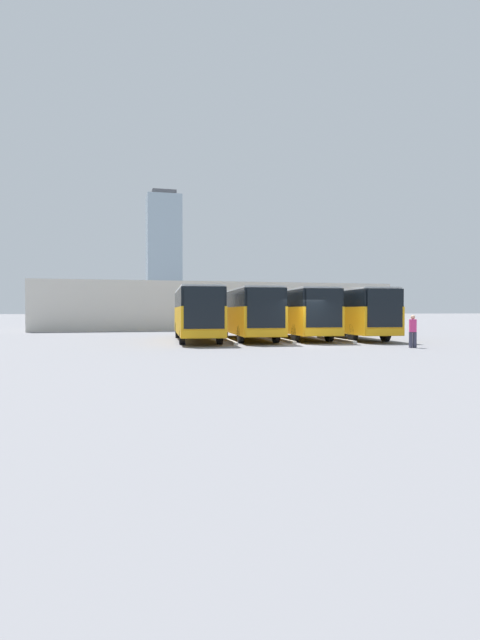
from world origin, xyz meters
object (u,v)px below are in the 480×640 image
bus_0 (348,312)px  bus_1 (297,312)px  bus_2 (248,312)px  bus_3 (196,312)px  pedestrian (413,330)px

bus_0 → bus_1: size_ratio=1.00×
bus_1 → bus_2: 3.46m
bus_0 → bus_1: bearing=-4.3°
bus_1 → bus_3: size_ratio=1.00×
bus_3 → bus_2: bearing=-169.0°
bus_3 → pedestrian: size_ratio=6.93×
bus_1 → pedestrian: bearing=112.0°
bus_1 → bus_2: bearing=8.3°
bus_1 → pedestrian: size_ratio=6.93×
bus_1 → bus_2: size_ratio=1.00×
bus_1 → bus_2: same height
bus_0 → bus_3: same height
bus_0 → bus_2: 6.93m
bus_0 → bus_3: 10.38m
bus_2 → bus_3: bearing=11.0°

